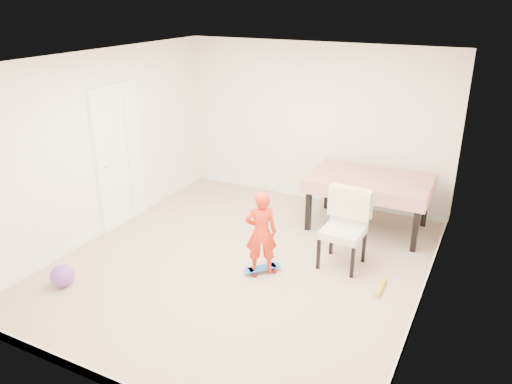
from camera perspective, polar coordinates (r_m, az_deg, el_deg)
The scene contains 17 objects.
ground at distance 6.61m, azimuth -1.58°, elevation -8.10°, with size 5.00×5.00×0.00m, color tan.
ceiling at distance 5.77m, azimuth -1.85°, elevation 14.68°, with size 4.50×5.00×0.04m, color silver.
wall_back at distance 8.23m, azimuth 6.66°, elevation 7.68°, with size 4.50×0.04×2.60m, color white.
wall_front at distance 4.25m, azimuth -18.06°, elevation -7.43°, with size 4.50×0.04×2.60m, color white.
wall_left at distance 7.35m, azimuth -17.21°, elevation 5.10°, with size 0.04×5.00×2.60m, color white.
wall_right at distance 5.43m, azimuth 19.45°, elevation -1.09°, with size 0.04×5.00×2.60m, color white.
door at distance 7.63m, azimuth -15.41°, elevation 3.73°, with size 0.10×0.94×2.11m, color white.
baseboard_back at distance 8.63m, azimuth 6.33°, elevation -0.31°, with size 4.50×0.02×0.12m, color white.
baseboard_front at distance 4.95m, azimuth -16.37°, elevation -20.12°, with size 4.50×0.02×0.12m, color white.
baseboard_left at distance 7.79m, azimuth -16.25°, elevation -3.65°, with size 0.02×5.00×0.12m, color white.
baseboard_right at distance 6.00m, azimuth 18.04°, elevation -12.08°, with size 0.02×5.00×0.12m, color white.
dining_table at distance 7.56m, azimuth 12.67°, elevation -1.20°, with size 1.73×1.08×0.81m, color #A9091A, non-canonical shape.
dining_chair at distance 6.42m, azimuth 9.91°, elevation -4.29°, with size 0.55×0.63×1.01m, color beige, non-canonical shape.
skateboard at distance 6.38m, azimuth 0.71°, elevation -8.88°, with size 0.49×0.18×0.07m, color blue, non-canonical shape.
child at distance 6.12m, azimuth 0.59°, elevation -4.94°, with size 0.39×0.26×1.08m, color red.
balloon at distance 6.49m, azimuth -21.27°, elevation -8.92°, with size 0.28×0.28×0.28m, color purple.
foam_toy at distance 6.23m, azimuth 14.07°, elevation -10.55°, with size 0.06×0.06×0.40m, color gold.
Camera 1 is at (2.76, -5.02, 3.31)m, focal length 35.00 mm.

